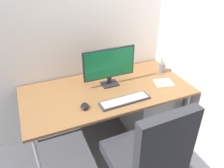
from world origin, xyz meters
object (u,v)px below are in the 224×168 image
object	(u,v)px
mouse	(84,106)
notebook	(164,83)
filing_cabinet	(148,109)
pen_holder	(162,67)
office_chair	(147,159)
keyboard	(125,101)
monitor	(109,65)

from	to	relation	value
mouse	notebook	distance (m)	0.85
filing_cabinet	mouse	world-z (taller)	mouse
pen_holder	filing_cabinet	bearing A→B (deg)	-160.27
office_chair	mouse	xyz separation A→B (m)	(-0.28, 0.57, 0.16)
mouse	office_chair	bearing A→B (deg)	-47.31
keyboard	pen_holder	distance (m)	0.71
mouse	pen_holder	distance (m)	1.02
office_chair	monitor	world-z (taller)	office_chair
keyboard	notebook	xyz separation A→B (m)	(0.49, 0.12, -0.00)
office_chair	keyboard	xyz separation A→B (m)	(0.08, 0.53, 0.15)
keyboard	pen_holder	xyz separation A→B (m)	(0.62, 0.34, 0.05)
filing_cabinet	notebook	xyz separation A→B (m)	(0.04, -0.16, 0.43)
office_chair	notebook	xyz separation A→B (m)	(0.57, 0.65, 0.15)
filing_cabinet	pen_holder	bearing A→B (deg)	19.73
filing_cabinet	notebook	size ratio (longest dim) A/B	3.25
office_chair	mouse	world-z (taller)	office_chair
monitor	pen_holder	world-z (taller)	monitor
keyboard	pen_holder	bearing A→B (deg)	29.12
monitor	notebook	xyz separation A→B (m)	(0.50, -0.21, -0.21)
mouse	monitor	bearing A→B (deg)	56.27
office_chair	monitor	distance (m)	0.93
keyboard	mouse	distance (m)	0.36
filing_cabinet	monitor	bearing A→B (deg)	174.26
office_chair	notebook	world-z (taller)	office_chair
pen_holder	notebook	world-z (taller)	pen_holder
office_chair	mouse	distance (m)	0.66
filing_cabinet	monitor	distance (m)	0.79
keyboard	filing_cabinet	bearing A→B (deg)	32.16
filing_cabinet	mouse	bearing A→B (deg)	-163.61
pen_holder	office_chair	bearing A→B (deg)	-128.63
filing_cabinet	mouse	distance (m)	0.95
monitor	keyboard	world-z (taller)	monitor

